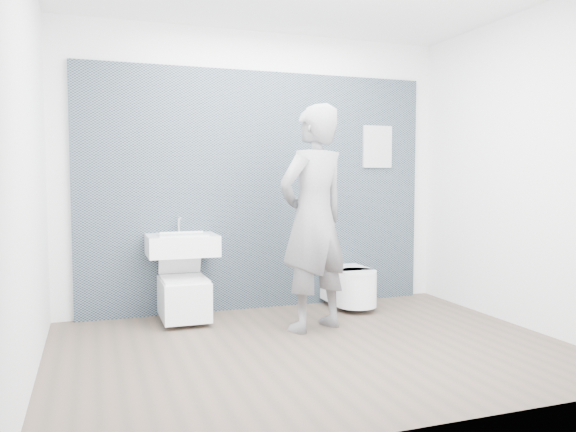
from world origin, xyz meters
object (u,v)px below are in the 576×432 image
object	(u,v)px
toilet_square	(184,296)
toilet_rounded	(351,286)
visitor	(314,218)
washbasin	(182,244)

from	to	relation	value
toilet_square	toilet_rounded	distance (m)	1.69
toilet_rounded	visitor	world-z (taller)	visitor
visitor	washbasin	bearing A→B (deg)	-54.21
washbasin	visitor	bearing A→B (deg)	-34.01
washbasin	visitor	size ratio (longest dim) A/B	0.33
washbasin	toilet_square	bearing A→B (deg)	-90.00
toilet_rounded	visitor	size ratio (longest dim) A/B	0.34
washbasin	visitor	world-z (taller)	visitor
washbasin	visitor	xyz separation A→B (m)	(1.04, -0.70, 0.27)
toilet_square	visitor	world-z (taller)	visitor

